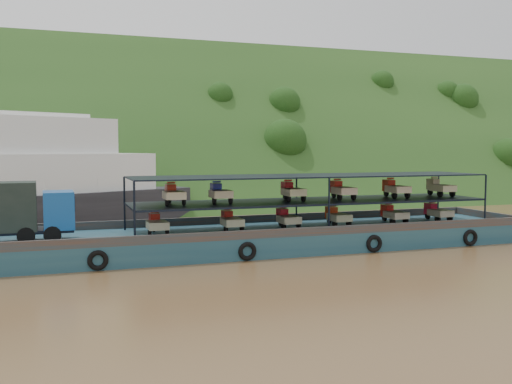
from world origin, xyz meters
name	(u,v)px	position (x,y,z in m)	size (l,w,h in m)	color
ground	(299,242)	(0.00, 0.00, 0.00)	(160.00, 160.00, 0.00)	brown
hillside	(186,198)	(0.00, 36.00, 0.00)	(140.00, 28.00, 28.00)	#1D3C16
cargo_barge	(244,232)	(-4.28, -1.42, 1.11)	(35.00, 7.18, 4.54)	#163B4E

